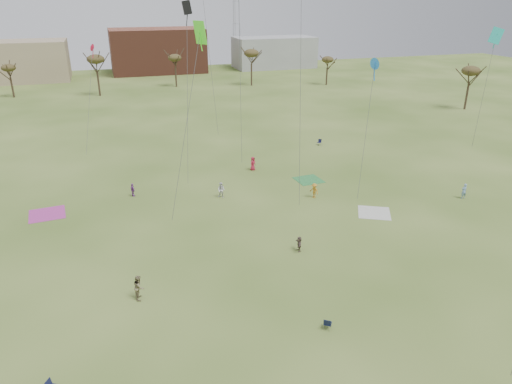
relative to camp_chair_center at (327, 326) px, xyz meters
name	(u,v)px	position (x,y,z in m)	size (l,w,h in m)	color
ground	(312,336)	(-1.28, -0.34, -0.26)	(260.00, 260.00, 0.00)	#3A581B
spectator_fore_b	(139,287)	(-11.67, 7.41, 0.70)	(0.94, 0.73, 1.93)	olive
spectator_fore_c	(299,244)	(2.23, 10.26, 0.43)	(1.27, 0.41, 1.37)	brown
flyer_mid_b	(314,191)	(8.36, 20.66, 0.58)	(1.08, 0.62, 1.68)	#BC7F23
flyer_mid_c	(464,191)	(23.93, 15.40, 0.61)	(0.64, 0.42, 1.75)	#7498C1
spectator_mid_d	(133,190)	(-10.66, 27.19, 0.50)	(0.89, 0.37, 1.51)	#863F98
spectator_mid_e	(221,190)	(-1.38, 23.82, 0.63)	(0.86, 0.67, 1.77)	silver
flyer_far_b	(253,163)	(4.61, 31.23, 0.63)	(0.87, 0.56, 1.78)	#A21B34
blanket_cream	(374,213)	(12.63, 15.10, -0.26)	(3.21, 3.21, 0.03)	silver
blanket_plum	(47,214)	(-19.46, 25.12, -0.26)	(3.48, 3.48, 0.03)	#B43793
blanket_olive	(309,180)	(9.98, 25.77, -0.26)	(3.04, 3.04, 0.03)	#30863F
camp_chair_center	(327,326)	(0.00, 0.00, 0.00)	(0.73, 0.74, 0.87)	#131B36
camp_chair_right	(319,143)	(17.33, 38.56, 0.00)	(0.74, 0.73, 0.87)	#131434
kites_aloft	(236,1)	(2.09, 28.88, 19.93)	(62.44, 55.84, 27.81)	blue
tree_line	(143,67)	(-4.13, 78.78, 6.83)	(117.44, 49.32, 8.91)	#3A2B1E
building_tan	(2,62)	(-36.28, 114.66, 4.74)	(32.00, 14.00, 10.00)	#937F60
building_brick	(157,50)	(3.72, 119.66, 5.74)	(26.00, 16.00, 12.00)	brown
building_grey	(274,52)	(38.72, 117.66, 4.24)	(24.00, 12.00, 9.00)	gray
radio_tower	(236,0)	(28.72, 124.66, 18.95)	(1.51, 1.72, 41.00)	#9EA3A8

